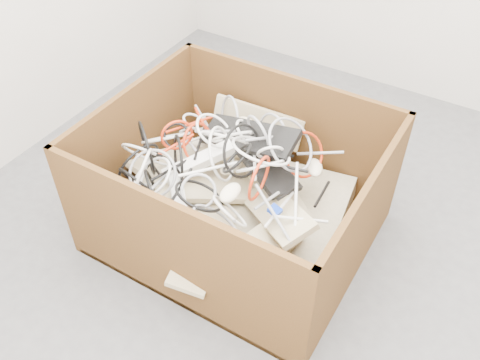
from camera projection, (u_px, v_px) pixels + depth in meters
The scene contains 8 objects.
ground at pixel (287, 250), 2.29m from camera, with size 3.00×3.00×0.00m, color #48484A.
cardboard_box at pixel (235, 207), 2.27m from camera, with size 1.09×0.91×0.58m.
keyboard_pile at pixel (236, 182), 2.20m from camera, with size 0.98×0.95×0.40m.
mice_scatter at pixel (231, 178), 2.13m from camera, with size 0.62×0.69×0.18m.
power_strip_left at pixel (199, 162), 2.16m from camera, with size 0.31×0.06×0.04m, color white.
power_strip_right at pixel (178, 193), 2.09m from camera, with size 0.27×0.05×0.04m, color white.
vga_plug at pixel (275, 210), 1.96m from camera, with size 0.04×0.04×0.02m, color #0C30BA.
cable_tangle at pixel (204, 159), 2.11m from camera, with size 0.95×0.77×0.41m.
Camera 1 is at (0.58, -1.37, 1.78)m, focal length 39.30 mm.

